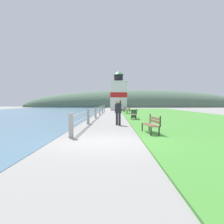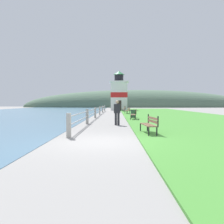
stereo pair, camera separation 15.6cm
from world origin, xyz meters
name	(u,v)px [view 1 (the left image)]	position (x,y,z in m)	size (l,w,h in m)	color
ground_plane	(103,142)	(0.00, 0.00, 0.00)	(160.00, 160.00, 0.00)	gray
grass_verge	(171,115)	(7.56, 18.86, 0.03)	(12.00, 56.58, 0.06)	#428433
water_strip	(0,115)	(-14.06, 18.86, 0.01)	(24.00, 90.54, 0.01)	#476B84
seawall_railing	(98,111)	(-1.46, 16.53, 0.64)	(0.18, 31.24, 1.09)	#A8A399
park_bench_near	(152,123)	(2.27, 2.07, 0.54)	(0.65, 1.80, 0.94)	brown
park_bench_midway	(135,114)	(2.30, 11.23, 0.54)	(0.68, 1.80, 0.94)	brown
park_bench_far	(128,110)	(2.25, 21.06, 0.54)	(0.63, 1.85, 0.94)	brown
park_bench_by_lighthouse	(124,109)	(2.07, 29.43, 0.54)	(0.55, 1.84, 0.94)	brown
lighthouse	(119,94)	(1.28, 36.34, 3.40)	(3.82, 3.82, 8.02)	white
person_strolling	(118,112)	(0.71, 6.40, 0.92)	(0.45, 0.29, 1.71)	#28282D
trash_bin	(134,114)	(2.37, 13.36, 0.42)	(0.54, 0.54, 0.84)	#2D5138
distant_hillside	(136,107)	(8.00, 67.72, 0.00)	(80.00, 16.00, 12.00)	#4C6651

